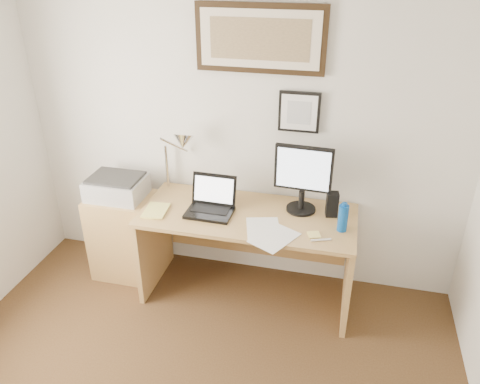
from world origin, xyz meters
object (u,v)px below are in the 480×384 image
(book, at_px, (145,210))
(lcd_monitor, at_px, (303,176))
(side_cabinet, at_px, (124,235))
(desk, at_px, (250,234))
(water_bottle, at_px, (343,218))
(printer, at_px, (117,187))
(laptop, at_px, (211,204))

(book, distance_m, lcd_monitor, 1.20)
(side_cabinet, bearing_deg, desk, 1.89)
(lcd_monitor, bearing_deg, water_bottle, -33.51)
(book, xyz_separation_m, printer, (-0.32, 0.19, 0.06))
(side_cabinet, distance_m, lcd_monitor, 1.60)
(printer, bearing_deg, desk, 1.61)
(water_bottle, bearing_deg, side_cabinet, 176.25)
(side_cabinet, distance_m, laptop, 0.91)
(book, bearing_deg, side_cabinet, 148.78)
(desk, bearing_deg, laptop, -158.80)
(side_cabinet, height_order, book, book)
(laptop, distance_m, printer, 0.81)
(book, distance_m, desk, 0.83)
(book, height_order, printer, printer)
(laptop, bearing_deg, printer, 174.61)
(desk, bearing_deg, side_cabinet, -178.11)
(water_bottle, relative_size, book, 0.86)
(book, distance_m, printer, 0.38)
(water_bottle, distance_m, book, 1.45)
(book, xyz_separation_m, laptop, (0.48, 0.12, 0.05))
(side_cabinet, bearing_deg, printer, 159.26)
(water_bottle, xyz_separation_m, printer, (-1.77, 0.12, -0.03))
(water_bottle, height_order, laptop, laptop)
(desk, relative_size, printer, 3.64)
(side_cabinet, xyz_separation_m, printer, (-0.01, 0.00, 0.45))
(laptop, bearing_deg, water_bottle, -2.61)
(book, bearing_deg, printer, 149.15)
(lcd_monitor, relative_size, printer, 1.18)
(side_cabinet, xyz_separation_m, water_bottle, (1.76, -0.12, 0.48))
(side_cabinet, bearing_deg, book, -31.22)
(desk, bearing_deg, water_bottle, -12.31)
(book, height_order, laptop, laptop)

